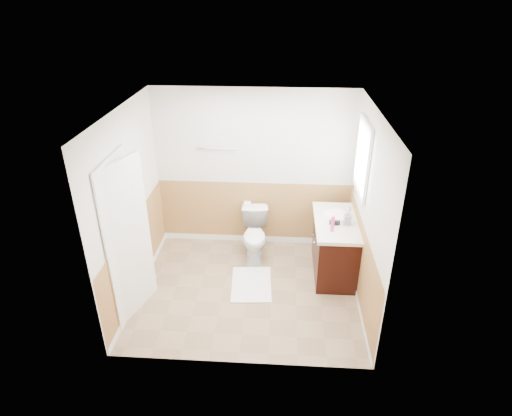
# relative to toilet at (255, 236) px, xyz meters

# --- Properties ---
(floor) EXTENTS (3.00, 3.00, 0.00)m
(floor) POSITION_rel_toilet_xyz_m (-0.04, -0.84, -0.37)
(floor) COLOR #8C7051
(floor) RESTS_ON ground
(ceiling) EXTENTS (3.00, 3.00, 0.00)m
(ceiling) POSITION_rel_toilet_xyz_m (-0.04, -0.84, 2.13)
(ceiling) COLOR white
(ceiling) RESTS_ON floor
(wall_back) EXTENTS (3.00, 0.00, 3.00)m
(wall_back) POSITION_rel_toilet_xyz_m (-0.04, 0.46, 0.88)
(wall_back) COLOR silver
(wall_back) RESTS_ON floor
(wall_front) EXTENTS (3.00, 0.00, 3.00)m
(wall_front) POSITION_rel_toilet_xyz_m (-0.04, -2.14, 0.88)
(wall_front) COLOR silver
(wall_front) RESTS_ON floor
(wall_left) EXTENTS (0.00, 3.00, 3.00)m
(wall_left) POSITION_rel_toilet_xyz_m (-1.54, -0.84, 0.88)
(wall_left) COLOR silver
(wall_left) RESTS_ON floor
(wall_right) EXTENTS (0.00, 3.00, 3.00)m
(wall_right) POSITION_rel_toilet_xyz_m (1.46, -0.84, 0.88)
(wall_right) COLOR silver
(wall_right) RESTS_ON floor
(wainscot_back) EXTENTS (3.00, 0.00, 3.00)m
(wainscot_back) POSITION_rel_toilet_xyz_m (-0.04, 0.44, 0.13)
(wainscot_back) COLOR #AE7B45
(wainscot_back) RESTS_ON floor
(wainscot_front) EXTENTS (3.00, 0.00, 3.00)m
(wainscot_front) POSITION_rel_toilet_xyz_m (-0.04, -2.13, 0.13)
(wainscot_front) COLOR #AE7B45
(wainscot_front) RESTS_ON floor
(wainscot_left) EXTENTS (0.00, 2.60, 2.60)m
(wainscot_left) POSITION_rel_toilet_xyz_m (-1.53, -0.84, 0.13)
(wainscot_left) COLOR #AE7B45
(wainscot_left) RESTS_ON floor
(wainscot_right) EXTENTS (0.00, 2.60, 2.60)m
(wainscot_right) POSITION_rel_toilet_xyz_m (1.44, -0.84, 0.13)
(wainscot_right) COLOR #AE7B45
(wainscot_right) RESTS_ON floor
(toilet) EXTENTS (0.45, 0.74, 0.73)m
(toilet) POSITION_rel_toilet_xyz_m (0.00, 0.00, 0.00)
(toilet) COLOR white
(toilet) RESTS_ON floor
(bath_mat) EXTENTS (0.60, 0.83, 0.02)m
(bath_mat) POSITION_rel_toilet_xyz_m (-0.00, -0.74, -0.36)
(bath_mat) COLOR white
(bath_mat) RESTS_ON floor
(vanity_cabinet) EXTENTS (0.55, 1.10, 0.80)m
(vanity_cabinet) POSITION_rel_toilet_xyz_m (1.17, -0.33, 0.03)
(vanity_cabinet) COLOR black
(vanity_cabinet) RESTS_ON floor
(vanity_knob_left) EXTENTS (0.03, 0.03, 0.03)m
(vanity_knob_left) POSITION_rel_toilet_xyz_m (0.87, -0.43, 0.18)
(vanity_knob_left) COLOR silver
(vanity_knob_left) RESTS_ON vanity_cabinet
(vanity_knob_right) EXTENTS (0.03, 0.03, 0.03)m
(vanity_knob_right) POSITION_rel_toilet_xyz_m (0.87, -0.23, 0.18)
(vanity_knob_right) COLOR silver
(vanity_knob_right) RESTS_ON vanity_cabinet
(countertop) EXTENTS (0.60, 1.15, 0.05)m
(countertop) POSITION_rel_toilet_xyz_m (1.16, -0.33, 0.46)
(countertop) COLOR silver
(countertop) RESTS_ON vanity_cabinet
(sink_basin) EXTENTS (0.36, 0.36, 0.02)m
(sink_basin) POSITION_rel_toilet_xyz_m (1.17, -0.18, 0.49)
(sink_basin) COLOR white
(sink_basin) RESTS_ON countertop
(faucet) EXTENTS (0.02, 0.02, 0.14)m
(faucet) POSITION_rel_toilet_xyz_m (1.35, -0.18, 0.55)
(faucet) COLOR #B9BAC0
(faucet) RESTS_ON countertop
(lotion_bottle) EXTENTS (0.05, 0.05, 0.22)m
(lotion_bottle) POSITION_rel_toilet_xyz_m (1.07, -0.61, 0.59)
(lotion_bottle) COLOR #EC3D78
(lotion_bottle) RESTS_ON countertop
(soap_dispenser) EXTENTS (0.09, 0.10, 0.21)m
(soap_dispenser) POSITION_rel_toilet_xyz_m (1.29, -0.41, 0.59)
(soap_dispenser) COLOR gray
(soap_dispenser) RESTS_ON countertop
(hair_dryer_body) EXTENTS (0.14, 0.07, 0.07)m
(hair_dryer_body) POSITION_rel_toilet_xyz_m (1.12, -0.44, 0.52)
(hair_dryer_body) COLOR black
(hair_dryer_body) RESTS_ON countertop
(hair_dryer_handle) EXTENTS (0.03, 0.03, 0.07)m
(hair_dryer_handle) POSITION_rel_toilet_xyz_m (1.09, -0.42, 0.49)
(hair_dryer_handle) COLOR black
(hair_dryer_handle) RESTS_ON countertop
(mirror_panel) EXTENTS (0.02, 0.35, 0.90)m
(mirror_panel) POSITION_rel_toilet_xyz_m (1.43, 0.26, 1.18)
(mirror_panel) COLOR silver
(mirror_panel) RESTS_ON wall_right
(window_frame) EXTENTS (0.04, 0.80, 1.00)m
(window_frame) POSITION_rel_toilet_xyz_m (1.43, -0.26, 1.38)
(window_frame) COLOR white
(window_frame) RESTS_ON wall_right
(window_glass) EXTENTS (0.01, 0.70, 0.90)m
(window_glass) POSITION_rel_toilet_xyz_m (1.44, -0.26, 1.38)
(window_glass) COLOR white
(window_glass) RESTS_ON wall_right
(door) EXTENTS (0.29, 0.78, 2.04)m
(door) POSITION_rel_toilet_xyz_m (-1.44, -1.29, 0.65)
(door) COLOR white
(door) RESTS_ON wall_left
(door_frame) EXTENTS (0.02, 0.92, 2.10)m
(door_frame) POSITION_rel_toilet_xyz_m (-1.52, -1.29, 0.66)
(door_frame) COLOR white
(door_frame) RESTS_ON wall_left
(door_knob) EXTENTS (0.06, 0.06, 0.06)m
(door_knob) POSITION_rel_toilet_xyz_m (-1.38, -0.96, 0.58)
(door_knob) COLOR silver
(door_knob) RESTS_ON door
(towel_bar) EXTENTS (0.62, 0.02, 0.02)m
(towel_bar) POSITION_rel_toilet_xyz_m (-0.59, 0.40, 1.23)
(towel_bar) COLOR silver
(towel_bar) RESTS_ON wall_back
(tp_holder_bar) EXTENTS (0.14, 0.02, 0.02)m
(tp_holder_bar) POSITION_rel_toilet_xyz_m (-0.14, 0.38, 0.33)
(tp_holder_bar) COLOR silver
(tp_holder_bar) RESTS_ON wall_back
(tp_roll) EXTENTS (0.10, 0.11, 0.11)m
(tp_roll) POSITION_rel_toilet_xyz_m (-0.14, 0.38, 0.33)
(tp_roll) COLOR white
(tp_roll) RESTS_ON tp_holder_bar
(tp_sheet) EXTENTS (0.10, 0.01, 0.16)m
(tp_sheet) POSITION_rel_toilet_xyz_m (-0.14, 0.38, 0.22)
(tp_sheet) COLOR white
(tp_sheet) RESTS_ON tp_roll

